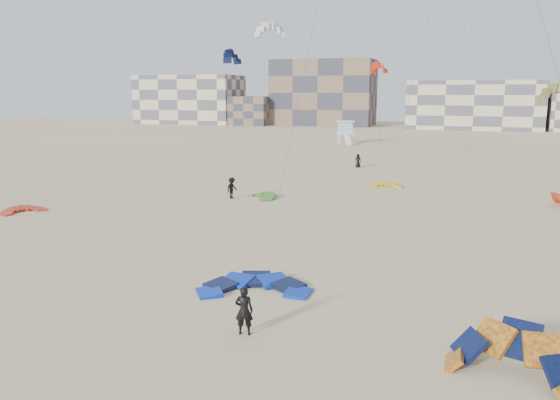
% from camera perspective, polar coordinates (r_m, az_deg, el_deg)
% --- Properties ---
extents(ground, '(320.00, 320.00, 0.00)m').
position_cam_1_polar(ground, '(21.77, -5.06, -13.51)').
color(ground, beige).
rests_on(ground, ground).
extents(kite_ground_blue, '(6.03, 6.19, 1.22)m').
position_cam_1_polar(kite_ground_blue, '(25.88, -2.69, -9.38)').
color(kite_ground_blue, '#011FDA').
rests_on(kite_ground_blue, ground).
extents(kite_ground_orange, '(5.47, 5.46, 4.35)m').
position_cam_1_polar(kite_ground_orange, '(20.06, 23.04, -16.69)').
color(kite_ground_orange, orange).
rests_on(kite_ground_orange, ground).
extents(kite_ground_red, '(4.35, 4.27, 1.16)m').
position_cam_1_polar(kite_ground_red, '(46.62, -25.27, -1.14)').
color(kite_ground_red, '#E3410A').
rests_on(kite_ground_red, ground).
extents(kite_ground_green, '(4.39, 4.37, 1.49)m').
position_cam_1_polar(kite_ground_green, '(47.83, -1.84, 0.22)').
color(kite_ground_green, '#3C8924').
rests_on(kite_ground_green, ground).
extents(kite_ground_yellow, '(3.35, 3.51, 0.96)m').
position_cam_1_polar(kite_ground_yellow, '(54.69, 11.01, 1.41)').
color(kite_ground_yellow, '#CAC004').
rests_on(kite_ground_yellow, ground).
extents(kitesurfer_main, '(0.78, 0.60, 1.91)m').
position_cam_1_polar(kitesurfer_main, '(21.13, -3.78, -11.45)').
color(kitesurfer_main, black).
rests_on(kitesurfer_main, ground).
extents(kitesurfer_c, '(1.01, 1.34, 1.84)m').
position_cam_1_polar(kitesurfer_c, '(47.64, -5.06, 1.27)').
color(kitesurfer_c, black).
rests_on(kitesurfer_c, ground).
extents(kitesurfer_e, '(0.83, 0.56, 1.66)m').
position_cam_1_polar(kitesurfer_e, '(67.99, 8.15, 4.09)').
color(kitesurfer_e, black).
rests_on(kitesurfer_e, ground).
extents(kite_fly_grey, '(4.38, 9.13, 15.46)m').
position_cam_1_polar(kite_fly_grey, '(59.87, -0.97, 17.15)').
color(kite_fly_grey, white).
rests_on(kite_fly_grey, ground).
extents(kite_fly_olive, '(5.87, 6.95, 9.12)m').
position_cam_1_polar(kite_fly_olive, '(51.41, 27.20, 9.73)').
color(kite_fly_olive, brown).
rests_on(kite_fly_olive, ground).
extents(kite_fly_navy, '(3.63, 7.40, 13.73)m').
position_cam_1_polar(kite_fly_navy, '(72.80, -5.07, 14.55)').
color(kite_fly_navy, '#091636').
rests_on(kite_fly_navy, ground).
extents(kite_fly_red, '(4.37, 9.48, 12.68)m').
position_cam_1_polar(kite_fly_red, '(81.50, 10.27, 13.32)').
color(kite_fly_red, '#E3410A').
rests_on(kite_fly_red, ground).
extents(lifeguard_tower_far, '(3.77, 6.09, 4.10)m').
position_cam_1_polar(lifeguard_tower_far, '(99.38, 6.81, 7.02)').
color(lifeguard_tower_far, white).
rests_on(lifeguard_tower_far, ground).
extents(condo_west_a, '(30.00, 15.00, 14.00)m').
position_cam_1_polar(condo_west_a, '(167.40, -9.41, 10.31)').
color(condo_west_a, beige).
rests_on(condo_west_a, ground).
extents(condo_west_b, '(28.00, 14.00, 18.00)m').
position_cam_1_polar(condo_west_b, '(156.77, 4.57, 11.10)').
color(condo_west_b, brown).
rests_on(condo_west_b, ground).
extents(condo_mid, '(32.00, 16.00, 12.00)m').
position_cam_1_polar(condo_mid, '(148.13, 19.56, 9.34)').
color(condo_mid, beige).
rests_on(condo_mid, ground).
extents(condo_fill_left, '(12.00, 10.00, 8.00)m').
position_cam_1_polar(condo_fill_left, '(157.27, -3.18, 9.30)').
color(condo_fill_left, brown).
rests_on(condo_fill_left, ground).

